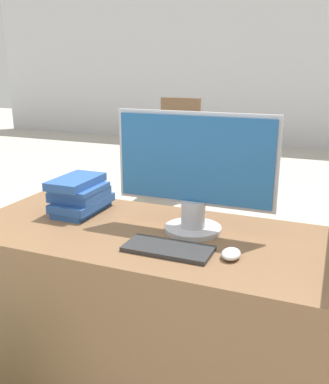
% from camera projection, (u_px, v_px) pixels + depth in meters
% --- Properties ---
extents(wall_back, '(12.00, 0.06, 2.80)m').
position_uv_depth(wall_back, '(304.00, 61.00, 6.86)').
color(wall_back, silver).
rests_on(wall_back, ground_plane).
extents(desk, '(1.47, 0.65, 0.72)m').
position_uv_depth(desk, '(150.00, 313.00, 1.76)').
color(desk, brown).
rests_on(desk, ground_plane).
extents(monitor, '(0.62, 0.22, 0.46)m').
position_uv_depth(monitor, '(194.00, 172.00, 1.60)').
color(monitor, '#B7B7BC').
rests_on(monitor, desk).
extents(keyboard, '(0.31, 0.14, 0.02)m').
position_uv_depth(keyboard, '(168.00, 249.00, 1.48)').
color(keyboard, '#2D2D2D').
rests_on(keyboard, desk).
extents(mouse, '(0.06, 0.09, 0.03)m').
position_uv_depth(mouse, '(231.00, 254.00, 1.42)').
color(mouse, silver).
rests_on(mouse, desk).
extents(book_stack, '(0.20, 0.28, 0.16)m').
position_uv_depth(book_stack, '(80.00, 195.00, 1.86)').
color(book_stack, '#285199').
rests_on(book_stack, desk).
extents(far_chair, '(0.44, 0.44, 1.01)m').
position_uv_depth(far_chair, '(177.00, 143.00, 4.51)').
color(far_chair, brown).
rests_on(far_chair, ground_plane).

